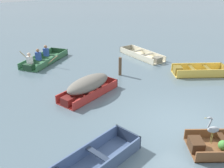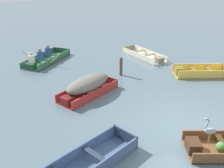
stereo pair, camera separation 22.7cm
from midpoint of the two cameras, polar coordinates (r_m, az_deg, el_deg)
The scene contains 7 objects.
ground_plane at distance 8.63m, azimuth 15.27°, elevation -9.27°, with size 80.00×80.00×0.00m, color slate.
skiff_red_near_moored at distance 10.17m, azimuth -6.15°, elevation -0.34°, with size 2.84×1.47×0.78m.
skiff_yellow_mid_moored at distance 12.96m, azimuth 18.35°, elevation 2.75°, with size 2.64×2.38×0.42m.
skiff_cream_far_moored at distance 14.92m, azimuth 6.68°, elevation 6.47°, with size 1.31×3.11×0.34m.
rowboat_green_with_crew at distance 14.44m, azimuth -16.04°, elevation 5.42°, with size 3.37×2.62×0.90m.
heron_on_dinghy at distance 7.12m, azimuth 21.20°, elevation -9.54°, with size 0.41×0.33×0.84m.
mooring_post at distance 12.13m, azimuth 1.32°, elevation 4.05°, with size 0.15×0.15×0.90m, color brown.
Camera 1 is at (-6.33, -3.64, 4.66)m, focal length 40.00 mm.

